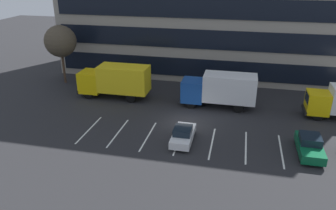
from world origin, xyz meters
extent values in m
plane|color=#262628|center=(0.00, 0.00, 0.00)|extent=(120.00, 120.00, 0.00)
cube|color=black|center=(0.00, 11.54, 1.98)|extent=(37.32, 0.16, 2.30)
cube|color=black|center=(0.00, 11.54, 5.58)|extent=(37.32, 0.16, 2.30)
cube|color=black|center=(0.00, 11.54, 9.18)|extent=(37.32, 0.16, 2.30)
cube|color=silver|center=(-8.40, -3.33, 0.00)|extent=(0.14, 5.40, 0.01)
cube|color=silver|center=(-5.60, -3.33, 0.00)|extent=(0.14, 5.40, 0.01)
cube|color=silver|center=(-2.80, -3.33, 0.00)|extent=(0.14, 5.40, 0.01)
cube|color=silver|center=(0.00, -3.33, 0.00)|extent=(0.14, 5.40, 0.01)
cube|color=silver|center=(2.80, -3.33, 0.00)|extent=(0.14, 5.40, 0.01)
cube|color=silver|center=(5.60, -3.33, 0.00)|extent=(0.14, 5.40, 0.01)
cube|color=silver|center=(8.40, -3.33, 0.00)|extent=(0.14, 5.40, 0.01)
cube|color=#194799|center=(-0.10, 4.59, 1.64)|extent=(2.26, 2.46, 2.26)
cube|color=black|center=(-1.21, 4.59, 2.09)|extent=(0.06, 2.07, 0.99)
cube|color=white|center=(3.70, 4.59, 2.21)|extent=(5.33, 2.56, 2.77)
cube|color=black|center=(-1.28, 4.59, 0.67)|extent=(0.21, 2.46, 0.41)
cylinder|color=black|center=(-0.10, 3.53, 0.51)|extent=(1.03, 0.31, 1.03)
cylinder|color=black|center=(-0.10, 5.65, 0.51)|extent=(1.03, 0.31, 1.03)
cylinder|color=black|center=(4.76, 3.53, 0.51)|extent=(1.03, 0.31, 1.03)
cylinder|color=black|center=(4.76, 5.65, 0.51)|extent=(1.03, 0.31, 1.03)
cube|color=yellow|center=(-11.73, 4.75, 1.69)|extent=(2.33, 2.54, 2.33)
cube|color=black|center=(-12.88, 4.75, 2.16)|extent=(0.06, 2.13, 1.02)
cube|color=yellow|center=(-7.82, 4.75, 2.27)|extent=(5.50, 2.64, 2.85)
cube|color=black|center=(-12.95, 4.75, 0.69)|extent=(0.21, 2.54, 0.42)
cylinder|color=black|center=(-11.73, 3.66, 0.53)|extent=(1.06, 0.32, 1.06)
cylinder|color=black|center=(-11.73, 5.84, 0.53)|extent=(1.06, 0.32, 1.06)
cylinder|color=black|center=(-6.72, 3.66, 0.53)|extent=(1.06, 0.32, 1.06)
cylinder|color=black|center=(-6.72, 5.84, 0.53)|extent=(1.06, 0.32, 1.06)
cube|color=yellow|center=(12.22, 4.27, 1.50)|extent=(2.07, 2.26, 2.07)
cube|color=black|center=(11.21, 4.27, 1.92)|extent=(0.06, 1.89, 0.91)
cube|color=black|center=(11.14, 4.27, 0.61)|extent=(0.19, 2.26, 0.38)
cylinder|color=black|center=(12.22, 3.30, 0.47)|extent=(0.94, 0.28, 0.94)
cylinder|color=black|center=(12.22, 5.24, 0.47)|extent=(0.94, 0.28, 0.94)
cube|color=white|center=(0.36, -3.58, 0.54)|extent=(1.65, 3.94, 0.64)
cube|color=black|center=(0.36, -3.78, 1.14)|extent=(1.45, 1.66, 0.55)
cylinder|color=black|center=(-0.35, -2.32, 0.27)|extent=(0.20, 0.55, 0.55)
cylinder|color=black|center=(1.08, -2.32, 0.27)|extent=(0.20, 0.55, 0.55)
cylinder|color=black|center=(-0.35, -4.84, 0.27)|extent=(0.20, 0.55, 0.55)
cylinder|color=black|center=(1.08, -4.84, 0.27)|extent=(0.20, 0.55, 0.55)
cube|color=#0C5933|center=(10.46, -3.34, 0.58)|extent=(1.78, 4.25, 0.69)
cube|color=black|center=(10.46, -3.12, 1.23)|extent=(1.57, 1.78, 0.59)
cylinder|color=black|center=(11.23, -4.69, 0.30)|extent=(0.22, 0.59, 0.59)
cylinder|color=black|center=(9.69, -4.69, 0.30)|extent=(0.22, 0.59, 0.59)
cylinder|color=black|center=(11.23, -1.98, 0.30)|extent=(0.22, 0.59, 0.59)
cylinder|color=black|center=(9.69, -1.98, 0.30)|extent=(0.22, 0.59, 0.59)
cylinder|color=#473323|center=(-17.00, 8.12, 1.89)|extent=(0.28, 0.28, 3.78)
sphere|color=#4C4233|center=(-17.00, 8.12, 5.29)|extent=(3.85, 3.85, 3.85)
camera|label=1|loc=(4.56, -27.94, 13.93)|focal=35.37mm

